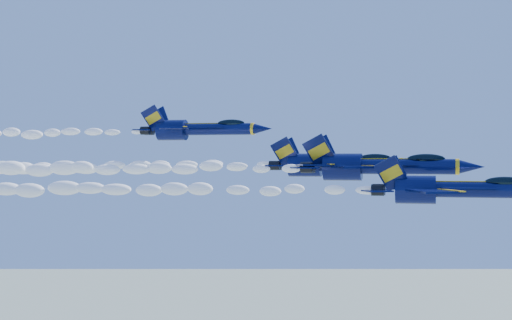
% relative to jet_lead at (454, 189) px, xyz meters
% --- Properties ---
extents(jet_lead, '(15.70, 12.88, 5.84)m').
position_rel_jet_lead_xyz_m(jet_lead, '(0.00, 0.00, 0.00)').
color(jet_lead, '#080D3B').
extents(smoke_trail_jet_lead, '(64.32, 2.13, 1.91)m').
position_rel_jet_lead_xyz_m(smoke_trail_jet_lead, '(-38.87, 0.00, -0.48)').
color(smoke_trail_jet_lead, white).
extents(jet_second, '(17.45, 14.31, 6.48)m').
position_rel_jet_lead_xyz_m(jet_second, '(-6.98, 8.05, 1.84)').
color(jet_second, '#080D3B').
extents(smoke_trail_jet_second, '(64.32, 2.36, 2.13)m').
position_rel_jet_lead_xyz_m(smoke_trail_jet_second, '(-46.59, 8.05, 1.34)').
color(smoke_trail_jet_second, white).
extents(jet_third, '(15.80, 12.96, 5.87)m').
position_rel_jet_lead_xyz_m(jet_third, '(-11.68, 11.22, 1.98)').
color(jet_third, '#080D3B').
extents(smoke_trail_jet_third, '(64.32, 2.14, 1.93)m').
position_rel_jet_lead_xyz_m(smoke_trail_jet_third, '(-50.59, 11.22, 1.50)').
color(smoke_trail_jet_third, white).
extents(jet_fourth, '(15.98, 13.11, 5.94)m').
position_rel_jet_lead_xyz_m(jet_fourth, '(-28.97, 17.54, 6.07)').
color(jet_fourth, '#080D3B').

